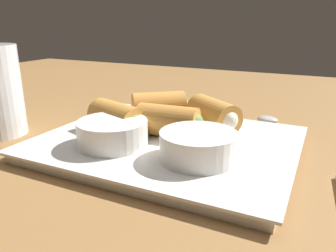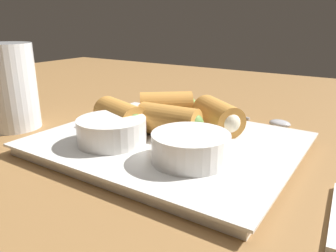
# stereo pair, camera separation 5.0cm
# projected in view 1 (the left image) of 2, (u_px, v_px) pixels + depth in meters

# --- Properties ---
(table_surface) EXTENTS (1.80, 1.40, 0.02)m
(table_surface) POSITION_uv_depth(u_px,v_px,m) (158.00, 152.00, 0.44)
(table_surface) COLOR olive
(table_surface) RESTS_ON ground
(serving_plate) EXTENTS (0.32, 0.26, 0.01)m
(serving_plate) POSITION_uv_depth(u_px,v_px,m) (168.00, 144.00, 0.42)
(serving_plate) COLOR silver
(serving_plate) RESTS_ON table_surface
(roll_front_left) EXTENTS (0.09, 0.08, 0.04)m
(roll_front_left) POSITION_uv_depth(u_px,v_px,m) (161.00, 105.00, 0.50)
(roll_front_left) COLOR #C68438
(roll_front_left) RESTS_ON serving_plate
(roll_front_right) EXTENTS (0.09, 0.08, 0.04)m
(roll_front_right) POSITION_uv_depth(u_px,v_px,m) (215.00, 115.00, 0.45)
(roll_front_right) COLOR #C68438
(roll_front_right) RESTS_ON serving_plate
(roll_back_left) EXTENTS (0.09, 0.06, 0.04)m
(roll_back_left) POSITION_uv_depth(u_px,v_px,m) (118.00, 118.00, 0.43)
(roll_back_left) COLOR #C68438
(roll_back_left) RESTS_ON serving_plate
(roll_back_right) EXTENTS (0.09, 0.05, 0.04)m
(roll_back_right) POSITION_uv_depth(u_px,v_px,m) (172.00, 120.00, 0.42)
(roll_back_right) COLOR #C68438
(roll_back_right) RESTS_ON serving_plate
(dipping_bowl_near) EXTENTS (0.08, 0.08, 0.03)m
(dipping_bowl_near) POSITION_uv_depth(u_px,v_px,m) (113.00, 132.00, 0.39)
(dipping_bowl_near) COLOR white
(dipping_bowl_near) RESTS_ON serving_plate
(dipping_bowl_far) EXTENTS (0.08, 0.08, 0.03)m
(dipping_bowl_far) POSITION_uv_depth(u_px,v_px,m) (198.00, 145.00, 0.35)
(dipping_bowl_far) COLOR white
(dipping_bowl_far) RESTS_ON serving_plate
(spoon) EXTENTS (0.20, 0.05, 0.01)m
(spoon) POSITION_uv_depth(u_px,v_px,m) (251.00, 117.00, 0.55)
(spoon) COLOR #B2B2B7
(spoon) RESTS_ON table_surface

